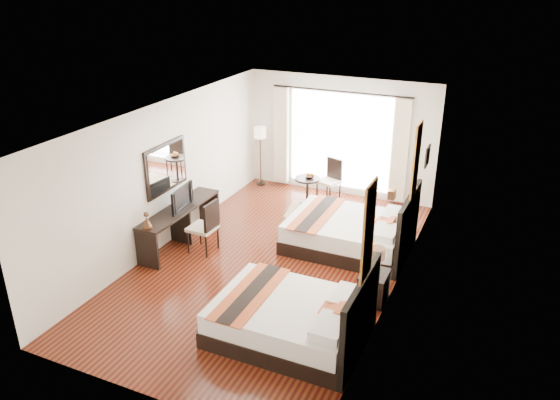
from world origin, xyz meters
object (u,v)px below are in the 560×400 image
at_px(bed_near, 294,319).
at_px(floor_lamp, 260,137).
at_px(table_lamp, 377,255).
at_px(fruit_bowl, 310,177).
at_px(console_desk, 181,225).
at_px(window_chair, 329,187).
at_px(television, 179,197).
at_px(side_table, 307,191).
at_px(desk_chair, 204,236).
at_px(nightstand, 374,287).
at_px(vase, 370,275).
at_px(bed_far, 352,232).

bearing_deg(bed_near, floor_lamp, 120.62).
distance_m(table_lamp, fruit_bowl, 3.91).
xyz_separation_m(console_desk, window_chair, (1.93, 3.27, -0.08)).
relative_size(television, side_table, 1.23).
relative_size(table_lamp, television, 0.50).
distance_m(desk_chair, fruit_bowl, 3.12).
relative_size(nightstand, fruit_bowl, 2.35).
height_order(console_desk, floor_lamp, floor_lamp).
bearing_deg(window_chair, desk_chair, -2.20).
distance_m(bed_near, floor_lamp, 6.25).
distance_m(nightstand, window_chair, 4.25).
height_order(desk_chair, fruit_bowl, desk_chair).
height_order(vase, console_desk, console_desk).
xyz_separation_m(bed_near, table_lamp, (0.80, 1.57, 0.45)).
distance_m(television, side_table, 3.27).
relative_size(vase, side_table, 0.23).
xyz_separation_m(desk_chair, side_table, (0.97, 2.90, 0.00)).
xyz_separation_m(nightstand, vase, (-0.03, -0.18, 0.32)).
xyz_separation_m(table_lamp, fruit_bowl, (-2.39, 3.10, -0.10)).
xyz_separation_m(bed_near, side_table, (-1.62, 4.64, 0.00)).
height_order(console_desk, desk_chair, desk_chair).
xyz_separation_m(desk_chair, window_chair, (1.33, 3.38, -0.02)).
relative_size(television, desk_chair, 0.76).
bearing_deg(desk_chair, console_desk, -8.53).
bearing_deg(television, bed_near, -125.47).
height_order(nightstand, floor_lamp, floor_lamp).
xyz_separation_m(bed_near, floor_lamp, (-3.15, 5.31, 0.93)).
bearing_deg(vase, side_table, 125.34).
bearing_deg(bed_far, nightstand, -61.62).
xyz_separation_m(bed_near, nightstand, (0.82, 1.42, -0.07)).
bearing_deg(window_chair, floor_lamp, -76.51).
distance_m(bed_far, side_table, 2.25).
bearing_deg(side_table, nightstand, -52.81).
bearing_deg(desk_chair, bed_near, 148.44).
relative_size(side_table, window_chair, 0.66).
xyz_separation_m(console_desk, television, (0.02, -0.02, 0.61)).
relative_size(bed_near, bed_far, 0.95).
xyz_separation_m(bed_far, table_lamp, (0.85, -1.46, 0.43)).
bearing_deg(fruit_bowl, bed_far, -46.96).
relative_size(floor_lamp, side_table, 2.30).
distance_m(floor_lamp, window_chair, 2.12).
height_order(nightstand, side_table, side_table).
height_order(television, floor_lamp, floor_lamp).
bearing_deg(vase, television, 171.48).
bearing_deg(table_lamp, vase, -93.04).
distance_m(console_desk, side_table, 3.20).
relative_size(floor_lamp, window_chair, 1.53).
bearing_deg(fruit_bowl, vase, -55.35).
xyz_separation_m(bed_far, nightstand, (0.87, -1.60, -0.08)).
relative_size(desk_chair, fruit_bowl, 4.65).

